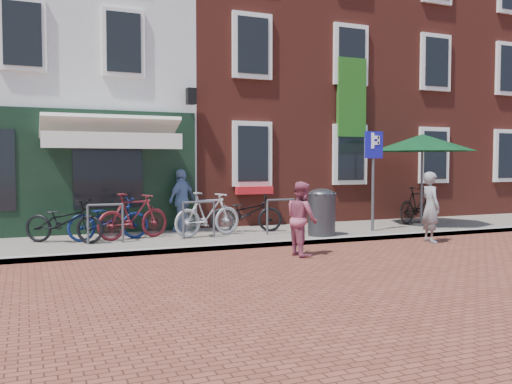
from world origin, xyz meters
name	(u,v)px	position (x,y,z in m)	size (l,w,h in m)	color
ground	(284,246)	(0.00, 0.00, 0.00)	(80.00, 80.00, 0.00)	brown
sidewalk	(294,233)	(1.00, 1.50, 0.05)	(24.00, 3.00, 0.10)	slate
building_stucco	(23,68)	(-5.00, 7.00, 4.50)	(8.00, 8.00, 9.00)	silver
building_brick_mid	(247,67)	(2.00, 7.00, 5.00)	(6.00, 8.00, 10.00)	maroon
building_brick_right	(393,78)	(8.00, 7.00, 5.00)	(6.00, 8.00, 10.00)	maroon
litter_bin	(322,210)	(1.23, 0.57, 0.69)	(0.63, 0.63, 1.15)	#363639
parking_sign	(373,162)	(2.81, 0.83, 1.77)	(0.50, 0.08, 2.43)	#4C4C4F
parasol	(422,140)	(4.68, 1.30, 2.38)	(2.73, 2.73, 2.52)	#4C4C4F
woman	(431,207)	(3.25, -0.73, 0.78)	(0.57, 0.37, 1.57)	gray
boy	(302,219)	(-0.19, -1.17, 0.71)	(0.69, 0.53, 1.41)	#9A465D
cafe_person	(182,200)	(-1.50, 2.60, 0.86)	(0.89, 0.37, 1.51)	#7690C0
bicycle_0	(64,221)	(-4.28, 1.62, 0.55)	(0.60, 1.73, 0.91)	black
bicycle_1	(133,216)	(-2.85, 1.63, 0.60)	(0.47, 1.68, 1.01)	#5B171D
bicycle_2	(109,219)	(-3.37, 1.67, 0.55)	(0.60, 1.73, 0.91)	#0F1D52
bicycle_3	(208,214)	(-1.22, 1.44, 0.60)	(0.47, 1.68, 1.01)	#9D9D9F
bicycle_4	(246,213)	(-0.11, 1.86, 0.55)	(0.60, 1.73, 0.91)	black
bicycle_5	(418,205)	(4.95, 1.77, 0.60)	(0.47, 1.68, 1.01)	black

